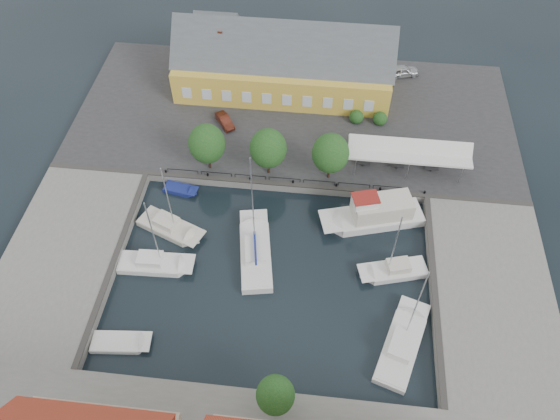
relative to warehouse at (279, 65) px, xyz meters
name	(u,v)px	position (x,y,z in m)	size (l,w,h in m)	color
ground	(274,263)	(2.60, -28.36, -4.43)	(140.00, 140.00, 0.00)	black
north_quay	(294,116)	(2.60, -5.36, -3.93)	(56.00, 26.00, 1.00)	#2D2D30
west_quay	(63,257)	(-19.40, -30.36, -3.93)	(12.00, 24.00, 1.00)	slate
east_quay	(492,297)	(24.60, -30.36, -3.93)	(12.00, 24.00, 1.00)	slate
quay_edge_fittings	(279,221)	(2.62, -23.61, -3.37)	(56.00, 24.72, 0.40)	#383533
warehouse	(279,65)	(0.00, 0.00, 0.00)	(28.56, 14.00, 9.55)	gold
tent_canopy	(409,152)	(16.60, -13.86, -0.74)	(14.00, 4.00, 2.83)	white
quay_trees	(268,148)	(0.60, -16.36, 0.45)	(18.20, 4.20, 6.30)	black
car_silver	(403,71)	(16.77, 4.15, -2.66)	(1.81, 4.50, 1.53)	#B8BCC0
car_red	(225,121)	(-5.98, -8.58, -2.83)	(1.26, 3.61, 1.19)	#4E1C12
center_sailboat	(256,253)	(0.57, -27.56, -4.07)	(4.85, 10.69, 14.03)	white
trawler	(376,215)	(13.12, -21.46, -3.41)	(11.87, 6.41, 5.00)	white
east_boat_b	(394,271)	(15.09, -28.20, -4.17)	(7.43, 4.15, 9.94)	white
east_boat_c	(401,346)	(15.57, -36.47, -4.17)	(5.69, 9.83, 11.99)	white
west_boat_b	(170,228)	(-9.26, -25.19, -4.17)	(8.05, 5.37, 10.64)	beige
west_boat_c	(155,264)	(-9.68, -30.09, -4.17)	(8.08, 2.85, 10.81)	white
launch_sw	(121,343)	(-10.66, -39.02, -4.34)	(5.83, 2.60, 0.98)	white
launch_nw	(180,190)	(-9.42, -19.48, -4.34)	(4.20, 2.25, 0.88)	navy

